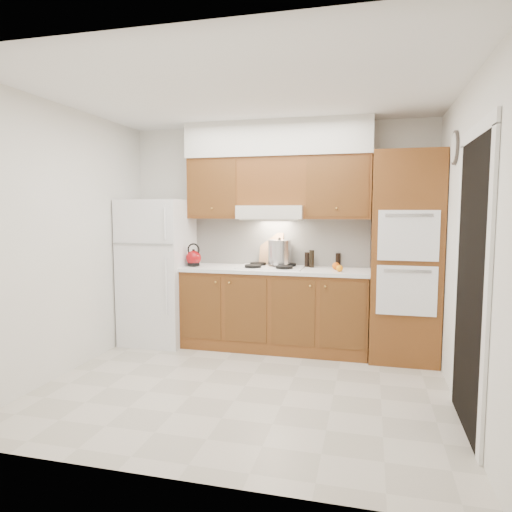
{
  "coord_description": "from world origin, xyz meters",
  "views": [
    {
      "loc": [
        1.08,
        -3.87,
        1.6
      ],
      "look_at": [
        -0.01,
        0.45,
        1.15
      ],
      "focal_mm": 32.0,
      "sensor_mm": 36.0,
      "label": 1
    }
  ],
  "objects": [
    {
      "name": "condiment_c",
      "position": [
        0.72,
        1.45,
        1.02
      ],
      "size": [
        0.06,
        0.06,
        0.16
      ],
      "primitive_type": "cylinder",
      "rotation": [
        0.0,
        0.0,
        0.0
      ],
      "color": "black",
      "rests_on": "countertop"
    },
    {
      "name": "cutting_board",
      "position": [
        -0.07,
        1.45,
        1.14
      ],
      "size": [
        0.3,
        0.14,
        0.38
      ],
      "primitive_type": "cube",
      "rotation": [
        -0.21,
        0.0,
        -0.16
      ],
      "color": "tan",
      "rests_on": "countertop"
    },
    {
      "name": "soffit",
      "position": [
        0.03,
        1.32,
        2.4
      ],
      "size": [
        2.13,
        0.36,
        0.4
      ],
      "primitive_type": "cube",
      "color": "silver",
      "rests_on": "wall_back"
    },
    {
      "name": "wall_clock",
      "position": [
        1.79,
        0.55,
        2.15
      ],
      "size": [
        0.02,
        0.3,
        0.3
      ],
      "primitive_type": "cylinder",
      "rotation": [
        0.0,
        1.57,
        0.0
      ],
      "color": "#3F3833",
      "rests_on": "wall_right"
    },
    {
      "name": "doorway",
      "position": [
        1.79,
        -0.35,
        1.05
      ],
      "size": [
        0.02,
        0.9,
        2.1
      ],
      "primitive_type": "cube",
      "color": "black",
      "rests_on": "floor"
    },
    {
      "name": "kettle",
      "position": [
        -0.93,
        1.11,
        1.04
      ],
      "size": [
        0.21,
        0.21,
        0.18
      ],
      "primitive_type": "sphere",
      "rotation": [
        0.0,
        0.0,
        -0.18
      ],
      "color": "maroon",
      "rests_on": "countertop"
    },
    {
      "name": "condiment_b",
      "position": [
        0.37,
        1.4,
        1.02
      ],
      "size": [
        0.06,
        0.06,
        0.17
      ],
      "primitive_type": "cylinder",
      "rotation": [
        0.0,
        0.0,
        -0.25
      ],
      "color": "black",
      "rests_on": "countertop"
    },
    {
      "name": "condiment_a",
      "position": [
        0.43,
        1.35,
        1.04
      ],
      "size": [
        0.07,
        0.07,
        0.2
      ],
      "primitive_type": "cylinder",
      "rotation": [
        0.0,
        0.0,
        -0.39
      ],
      "color": "black",
      "rests_on": "countertop"
    },
    {
      "name": "oven_cabinet",
      "position": [
        1.44,
        1.18,
        1.1
      ],
      "size": [
        0.7,
        0.65,
        2.2
      ],
      "primitive_type": "cube",
      "color": "brown",
      "rests_on": "floor"
    },
    {
      "name": "orange_far",
      "position": [
        0.72,
        1.21,
        0.98
      ],
      "size": [
        0.1,
        0.1,
        0.08
      ],
      "primitive_type": "sphere",
      "rotation": [
        0.0,
        0.0,
        -0.22
      ],
      "color": "orange",
      "rests_on": "countertop"
    },
    {
      "name": "base_cabinets",
      "position": [
        0.02,
        1.2,
        0.45
      ],
      "size": [
        2.11,
        0.6,
        0.9
      ],
      "primitive_type": "cube",
      "color": "brown",
      "rests_on": "floor"
    },
    {
      "name": "upper_cab_over_hood",
      "position": [
        -0.02,
        1.33,
        1.92
      ],
      "size": [
        0.75,
        0.33,
        0.55
      ],
      "primitive_type": "cube",
      "color": "brown",
      "rests_on": "range_hood"
    },
    {
      "name": "wall_back",
      "position": [
        0.0,
        1.5,
        1.3
      ],
      "size": [
        3.6,
        0.02,
        2.6
      ],
      "primitive_type": "cube",
      "color": "white",
      "rests_on": "floor"
    },
    {
      "name": "fridge",
      "position": [
        -1.41,
        1.14,
        0.86
      ],
      "size": [
        0.75,
        0.72,
        1.72
      ],
      "primitive_type": "cube",
      "color": "white",
      "rests_on": "floor"
    },
    {
      "name": "cooktop",
      "position": [
        -0.02,
        1.21,
        0.95
      ],
      "size": [
        0.74,
        0.5,
        0.01
      ],
      "primitive_type": "cube",
      "color": "white",
      "rests_on": "countertop"
    },
    {
      "name": "stock_pot",
      "position": [
        0.06,
        1.31,
        1.11
      ],
      "size": [
        0.28,
        0.28,
        0.28
      ],
      "primitive_type": "cylinder",
      "rotation": [
        0.0,
        0.0,
        0.06
      ],
      "color": "silver",
      "rests_on": "cooktop"
    },
    {
      "name": "backsplash",
      "position": [
        0.02,
        1.49,
        1.22
      ],
      "size": [
        2.11,
        0.03,
        0.56
      ],
      "primitive_type": "cube",
      "color": "white",
      "rests_on": "countertop"
    },
    {
      "name": "upper_cab_right",
      "position": [
        0.72,
        1.33,
        1.85
      ],
      "size": [
        0.73,
        0.33,
        0.7
      ],
      "primitive_type": "cube",
      "color": "brown",
      "rests_on": "wall_back"
    },
    {
      "name": "ceiling",
      "position": [
        0.0,
        0.0,
        2.6
      ],
      "size": [
        3.6,
        3.6,
        0.0
      ],
      "primitive_type": "plane",
      "color": "white",
      "rests_on": "wall_back"
    },
    {
      "name": "orange_near",
      "position": [
        0.77,
        1.05,
        0.98
      ],
      "size": [
        0.08,
        0.08,
        0.07
      ],
      "primitive_type": "sphere",
      "rotation": [
        0.0,
        0.0,
        -0.04
      ],
      "color": "orange",
      "rests_on": "countertop"
    },
    {
      "name": "range_hood",
      "position": [
        -0.02,
        1.27,
        1.57
      ],
      "size": [
        0.75,
        0.45,
        0.15
      ],
      "primitive_type": "cube",
      "color": "silver",
      "rests_on": "wall_back"
    },
    {
      "name": "floor",
      "position": [
        0.0,
        0.0,
        0.0
      ],
      "size": [
        3.6,
        3.6,
        0.0
      ],
      "primitive_type": "plane",
      "color": "beige",
      "rests_on": "ground"
    },
    {
      "name": "upper_cab_left",
      "position": [
        -0.71,
        1.33,
        1.85
      ],
      "size": [
        0.63,
        0.33,
        0.7
      ],
      "primitive_type": "cube",
      "color": "brown",
      "rests_on": "wall_back"
    },
    {
      "name": "wall_right",
      "position": [
        1.8,
        0.0,
        1.3
      ],
      "size": [
        0.02,
        3.0,
        2.6
      ],
      "primitive_type": "cube",
      "color": "white",
      "rests_on": "floor"
    },
    {
      "name": "wall_left",
      "position": [
        -1.8,
        0.0,
        1.3
      ],
      "size": [
        0.02,
        3.0,
        2.6
      ],
      "primitive_type": "cube",
      "color": "white",
      "rests_on": "floor"
    },
    {
      "name": "countertop",
      "position": [
        0.03,
        1.19,
        0.92
      ],
      "size": [
        2.13,
        0.62,
        0.04
      ],
      "primitive_type": "cube",
      "color": "white",
      "rests_on": "base_cabinets"
    }
  ]
}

